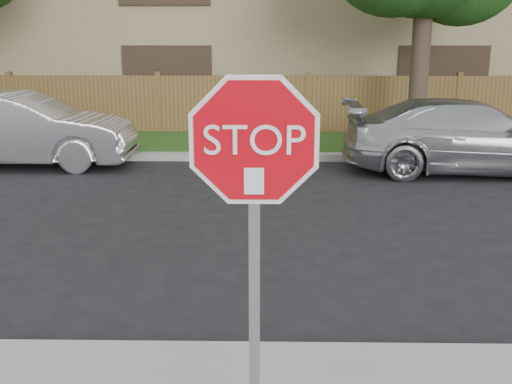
{
  "coord_description": "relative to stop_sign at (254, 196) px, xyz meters",
  "views": [
    {
      "loc": [
        -1.1,
        -4.72,
        2.73
      ],
      "look_at": [
        -1.17,
        -0.9,
        1.7
      ],
      "focal_mm": 42.0,
      "sensor_mm": 36.0,
      "label": 1
    }
  ],
  "objects": [
    {
      "name": "apartment_building",
      "position": [
        1.17,
        18.48,
        1.7
      ],
      "size": [
        35.2,
        9.2,
        7.2
      ],
      "color": "#96865D",
      "rests_on": "ground"
    },
    {
      "name": "sedan_right",
      "position": [
        4.09,
        8.57,
        -1.11
      ],
      "size": [
        5.03,
        2.18,
        1.44
      ],
      "primitive_type": "imported",
      "rotation": [
        0.0,
        0.0,
        1.54
      ],
      "color": "#A9ACB1",
      "rests_on": "ground"
    },
    {
      "name": "fence",
      "position": [
        1.17,
        12.88,
        -1.03
      ],
      "size": [
        70.0,
        0.12,
        1.6
      ],
      "primitive_type": "cube",
      "color": "brown",
      "rests_on": "ground"
    },
    {
      "name": "grass_strip",
      "position": [
        1.17,
        11.28,
        -1.77
      ],
      "size": [
        70.0,
        3.0,
        0.12
      ],
      "primitive_type": "cube",
      "color": "#1E4714",
      "rests_on": "ground"
    },
    {
      "name": "far_curb",
      "position": [
        1.17,
        9.63,
        -1.75
      ],
      "size": [
        70.0,
        0.3,
        0.15
      ],
      "primitive_type": "cube",
      "color": "gray",
      "rests_on": "ground"
    },
    {
      "name": "sedan_left",
      "position": [
        -5.02,
        8.96,
        -1.07
      ],
      "size": [
        4.64,
        1.65,
        1.53
      ],
      "primitive_type": "imported",
      "rotation": [
        0.0,
        0.0,
        1.58
      ],
      "color": "#BCBCC1",
      "rests_on": "ground"
    },
    {
      "name": "ground",
      "position": [
        1.17,
        1.48,
        -1.83
      ],
      "size": [
        90.0,
        90.0,
        0.0
      ],
      "primitive_type": "plane",
      "color": "black",
      "rests_on": "ground"
    },
    {
      "name": "stop_sign",
      "position": [
        0.0,
        0.0,
        0.0
      ],
      "size": [
        1.01,
        0.13,
        2.55
      ],
      "color": "gray",
      "rests_on": "sidewalk_near"
    }
  ]
}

